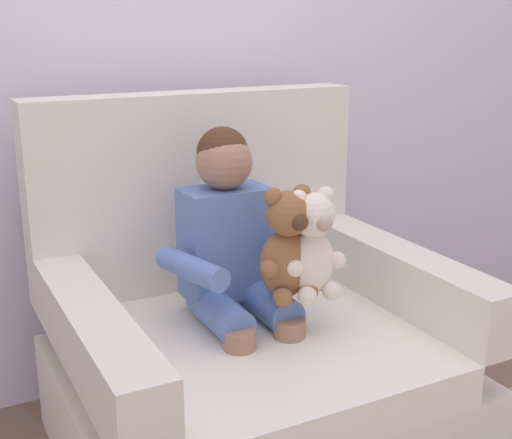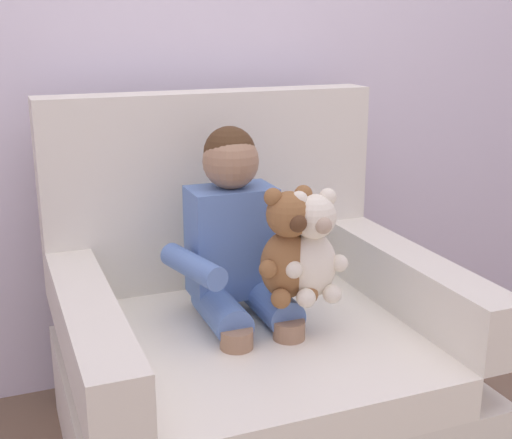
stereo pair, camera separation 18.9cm
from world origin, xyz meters
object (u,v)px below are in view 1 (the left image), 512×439
armchair (247,353)px  plush_cream (312,247)px  plush_brown (288,247)px  seated_child (235,252)px

armchair → plush_cream: bearing=-50.2°
plush_cream → armchair: bearing=143.0°
plush_brown → plush_cream: 0.07m
plush_brown → plush_cream: plush_brown is taller
seated_child → plush_cream: (0.15, -0.19, 0.05)m
armchair → plush_brown: size_ratio=3.38×
armchair → plush_brown: 0.41m
plush_brown → plush_cream: bearing=-13.9°
seated_child → plush_brown: size_ratio=2.47×
armchair → plush_cream: 0.42m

